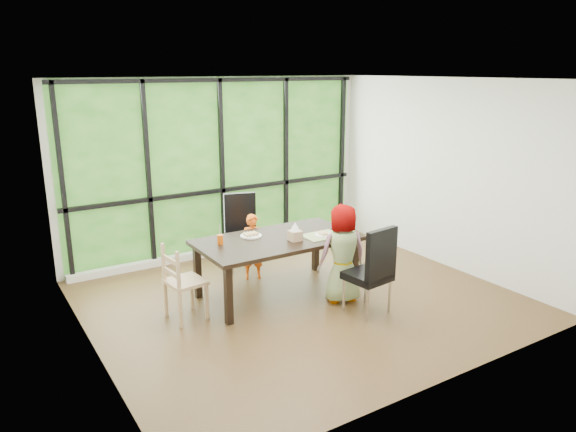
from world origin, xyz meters
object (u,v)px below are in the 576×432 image
object	(u,v)px
plate_far	(251,236)
child_older	(344,253)
chair_window_leather	(243,233)
orange_cup	(220,239)
chair_end_beech	(185,282)
green_cup	(344,230)
child_toddler	(253,247)
tissue_box	(295,236)
dining_table	(277,266)
plate_near	(323,235)
chair_interior_leather	(368,270)

from	to	relation	value
plate_far	child_older	bearing A→B (deg)	-45.48
chair_window_leather	orange_cup	bearing A→B (deg)	-113.57
chair_end_beech	green_cup	distance (m)	2.11
child_toddler	orange_cup	bearing A→B (deg)	-121.49
chair_end_beech	tissue_box	distance (m)	1.46
green_cup	orange_cup	bearing A→B (deg)	161.79
dining_table	green_cup	xyz separation A→B (m)	(0.81, -0.32, 0.43)
plate_far	orange_cup	distance (m)	0.47
dining_table	child_toddler	bearing A→B (deg)	90.00
chair_end_beech	green_cup	bearing A→B (deg)	-104.17
plate_far	tissue_box	bearing A→B (deg)	-48.44
orange_cup	plate_near	bearing A→B (deg)	-17.02
chair_end_beech	plate_near	world-z (taller)	chair_end_beech
dining_table	plate_near	size ratio (longest dim) A/B	9.46
child_toddler	plate_far	bearing A→B (deg)	-96.22
plate_far	child_toddler	bearing A→B (deg)	59.19
chair_window_leather	child_older	world-z (taller)	child_older
child_toddler	plate_near	bearing A→B (deg)	-32.18
dining_table	chair_end_beech	xyz separation A→B (m)	(-1.25, -0.03, 0.08)
chair_end_beech	child_older	distance (m)	1.94
chair_window_leather	dining_table	bearing A→B (deg)	-75.93
child_toddler	green_cup	distance (m)	1.31
plate_far	dining_table	bearing A→B (deg)	-45.58
chair_window_leather	chair_end_beech	xyz separation A→B (m)	(-1.31, -1.09, -0.09)
dining_table	chair_end_beech	world-z (taller)	chair_end_beech
plate_near	tissue_box	world-z (taller)	tissue_box
child_toddler	plate_far	world-z (taller)	child_toddler
child_toddler	plate_far	size ratio (longest dim) A/B	3.32
chair_interior_leather	orange_cup	bearing A→B (deg)	-49.79
chair_end_beech	child_toddler	world-z (taller)	child_toddler
plate_far	plate_near	distance (m)	0.92
child_older	chair_window_leather	bearing A→B (deg)	-57.04
green_cup	chair_window_leather	bearing A→B (deg)	118.53
child_toddler	orange_cup	distance (m)	0.92
dining_table	chair_interior_leather	size ratio (longest dim) A/B	1.86
chair_end_beech	plate_near	bearing A→B (deg)	-101.83
child_older	plate_near	distance (m)	0.42
chair_window_leather	child_toddler	bearing A→B (deg)	-80.94
child_toddler	tissue_box	world-z (taller)	child_toddler
chair_window_leather	child_toddler	xyz separation A→B (m)	(-0.06, -0.41, -0.09)
child_toddler	plate_far	xyz separation A→B (m)	(-0.24, -0.40, 0.30)
plate_near	green_cup	size ratio (longest dim) A/B	1.82
chair_window_leather	tissue_box	size ratio (longest dim) A/B	7.41
chair_interior_leather	orange_cup	world-z (taller)	chair_interior_leather
chair_window_leather	orange_cup	world-z (taller)	chair_window_leather
chair_window_leather	plate_near	distance (m)	1.38
orange_cup	green_cup	size ratio (longest dim) A/B	1.00
dining_table	chair_end_beech	bearing A→B (deg)	-178.44
child_older	plate_far	bearing A→B (deg)	-30.42
orange_cup	dining_table	bearing A→B (deg)	-14.02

